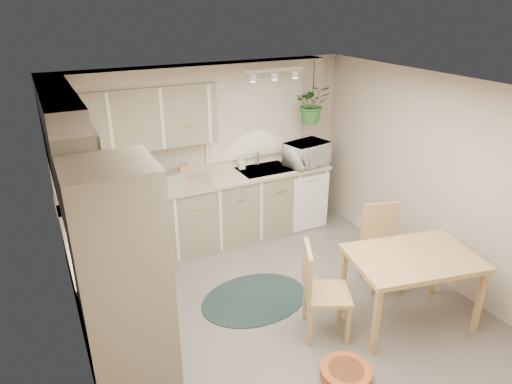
{
  "coord_description": "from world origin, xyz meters",
  "views": [
    {
      "loc": [
        -2.08,
        -3.49,
        3.15
      ],
      "look_at": [
        -0.06,
        0.55,
        1.22
      ],
      "focal_mm": 32.0,
      "sensor_mm": 36.0,
      "label": 1
    }
  ],
  "objects_px": {
    "chair_left": "(327,291)",
    "braided_rug": "(255,299)",
    "chair_back": "(385,248)",
    "microwave": "(307,151)",
    "dining_table": "(409,289)",
    "pet_bed": "(346,373)"
  },
  "relations": [
    {
      "from": "dining_table",
      "to": "microwave",
      "type": "bearing_deg",
      "value": 84.07
    },
    {
      "from": "dining_table",
      "to": "microwave",
      "type": "distance_m",
      "value": 2.52
    },
    {
      "from": "chair_left",
      "to": "pet_bed",
      "type": "xyz_separation_m",
      "value": [
        -0.19,
        -0.61,
        -0.44
      ]
    },
    {
      "from": "braided_rug",
      "to": "dining_table",
      "type": "bearing_deg",
      "value": -39.43
    },
    {
      "from": "dining_table",
      "to": "chair_back",
      "type": "relative_size",
      "value": 1.31
    },
    {
      "from": "chair_left",
      "to": "microwave",
      "type": "bearing_deg",
      "value": 178.73
    },
    {
      "from": "microwave",
      "to": "braided_rug",
      "type": "bearing_deg",
      "value": -150.72
    },
    {
      "from": "pet_bed",
      "to": "microwave",
      "type": "relative_size",
      "value": 0.77
    },
    {
      "from": "microwave",
      "to": "dining_table",
      "type": "bearing_deg",
      "value": -108.64
    },
    {
      "from": "dining_table",
      "to": "pet_bed",
      "type": "relative_size",
      "value": 2.72
    },
    {
      "from": "chair_left",
      "to": "pet_bed",
      "type": "bearing_deg",
      "value": 8.34
    },
    {
      "from": "braided_rug",
      "to": "chair_back",
      "type": "bearing_deg",
      "value": -14.7
    },
    {
      "from": "braided_rug",
      "to": "microwave",
      "type": "distance_m",
      "value": 2.33
    },
    {
      "from": "microwave",
      "to": "pet_bed",
      "type": "bearing_deg",
      "value": -127.82
    },
    {
      "from": "chair_left",
      "to": "microwave",
      "type": "height_order",
      "value": "microwave"
    },
    {
      "from": "chair_back",
      "to": "braided_rug",
      "type": "xyz_separation_m",
      "value": [
        -1.49,
        0.39,
        -0.47
      ]
    },
    {
      "from": "chair_left",
      "to": "chair_back",
      "type": "distance_m",
      "value": 1.17
    },
    {
      "from": "braided_rug",
      "to": "pet_bed",
      "type": "height_order",
      "value": "pet_bed"
    },
    {
      "from": "chair_left",
      "to": "chair_back",
      "type": "xyz_separation_m",
      "value": [
        1.09,
        0.41,
        -0.01
      ]
    },
    {
      "from": "chair_left",
      "to": "braided_rug",
      "type": "relative_size",
      "value": 0.78
    },
    {
      "from": "chair_back",
      "to": "pet_bed",
      "type": "xyz_separation_m",
      "value": [
        -1.28,
        -1.02,
        -0.43
      ]
    },
    {
      "from": "dining_table",
      "to": "braided_rug",
      "type": "height_order",
      "value": "dining_table"
    }
  ]
}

